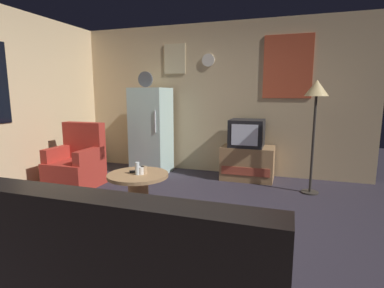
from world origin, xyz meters
name	(u,v)px	position (x,y,z in m)	size (l,w,h in m)	color
ground_plane	(159,225)	(0.00, 0.00, 0.00)	(12.00, 12.00, 0.00)	#2D2833
wall_with_art	(216,99)	(0.01, 2.45, 1.31)	(5.20, 0.12, 2.60)	#D1B284
fridge	(151,131)	(-1.03, 1.97, 0.75)	(0.60, 0.62, 1.77)	silver
tv_stand	(248,163)	(0.65, 2.09, 0.27)	(0.84, 0.53, 0.55)	#9E754C
crt_tv	(247,133)	(0.62, 2.09, 0.77)	(0.54, 0.51, 0.44)	black
standing_lamp	(316,97)	(1.61, 1.66, 1.36)	(0.32, 0.32, 1.59)	#332D28
coffee_table	(138,193)	(-0.39, 0.27, 0.23)	(0.72, 0.72, 0.47)	#9E754C
wine_glass	(137,168)	(-0.37, 0.23, 0.54)	(0.05, 0.05, 0.15)	silver
mug_ceramic_white	(141,171)	(-0.34, 0.26, 0.51)	(0.08, 0.08, 0.09)	silver
mug_ceramic_tan	(144,170)	(-0.32, 0.29, 0.51)	(0.08, 0.08, 0.09)	tan
remote_control	(136,171)	(-0.44, 0.32, 0.48)	(0.15, 0.04, 0.02)	black
armchair	(77,164)	(-1.78, 0.90, 0.34)	(0.68, 0.68, 0.96)	#A52D23
couch	(135,284)	(0.49, -1.39, 0.31)	(1.70, 0.80, 0.92)	black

